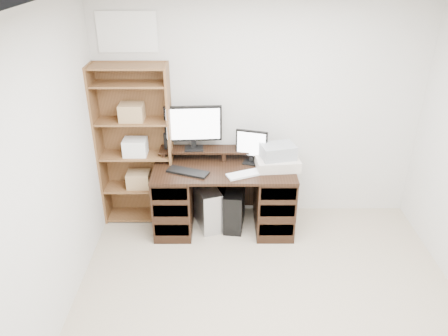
{
  "coord_description": "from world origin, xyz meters",
  "views": [
    {
      "loc": [
        -0.4,
        -2.47,
        2.87
      ],
      "look_at": [
        -0.39,
        1.43,
        0.85
      ],
      "focal_mm": 35.0,
      "sensor_mm": 36.0,
      "label": 1
    }
  ],
  "objects_px": {
    "tower_black": "(234,207)",
    "bookshelf": "(136,145)",
    "monitor_small": "(251,146)",
    "tower_silver": "(207,206)",
    "desk": "(224,196)",
    "printer": "(277,162)",
    "monitor_wide": "(193,125)"
  },
  "relations": [
    {
      "from": "desk",
      "to": "printer",
      "type": "bearing_deg",
      "value": -0.08
    },
    {
      "from": "tower_silver",
      "to": "tower_black",
      "type": "height_order",
      "value": "tower_silver"
    },
    {
      "from": "monitor_wide",
      "to": "bookshelf",
      "type": "relative_size",
      "value": 0.34
    },
    {
      "from": "desk",
      "to": "monitor_small",
      "type": "relative_size",
      "value": 4.04
    },
    {
      "from": "desk",
      "to": "printer",
      "type": "relative_size",
      "value": 3.36
    },
    {
      "from": "desk",
      "to": "bookshelf",
      "type": "xyz_separation_m",
      "value": [
        -0.96,
        0.21,
        0.53
      ]
    },
    {
      "from": "monitor_wide",
      "to": "tower_black",
      "type": "xyz_separation_m",
      "value": [
        0.44,
        -0.19,
        -0.91
      ]
    },
    {
      "from": "printer",
      "to": "bookshelf",
      "type": "bearing_deg",
      "value": 166.9
    },
    {
      "from": "tower_silver",
      "to": "printer",
      "type": "bearing_deg",
      "value": -21.79
    },
    {
      "from": "tower_silver",
      "to": "monitor_wide",
      "type": "bearing_deg",
      "value": 109.05
    },
    {
      "from": "monitor_small",
      "to": "tower_black",
      "type": "distance_m",
      "value": 0.74
    },
    {
      "from": "tower_silver",
      "to": "bookshelf",
      "type": "bearing_deg",
      "value": 148.61
    },
    {
      "from": "printer",
      "to": "monitor_small",
      "type": "bearing_deg",
      "value": 152.94
    },
    {
      "from": "monitor_wide",
      "to": "bookshelf",
      "type": "bearing_deg",
      "value": 176.71
    },
    {
      "from": "monitor_wide",
      "to": "monitor_small",
      "type": "relative_size",
      "value": 1.64
    },
    {
      "from": "tower_black",
      "to": "printer",
      "type": "bearing_deg",
      "value": 3.71
    },
    {
      "from": "monitor_small",
      "to": "desk",
      "type": "bearing_deg",
      "value": -143.32
    },
    {
      "from": "monitor_wide",
      "to": "tower_black",
      "type": "relative_size",
      "value": 1.25
    },
    {
      "from": "tower_silver",
      "to": "bookshelf",
      "type": "xyz_separation_m",
      "value": [
        -0.77,
        0.17,
        0.68
      ]
    },
    {
      "from": "bookshelf",
      "to": "tower_black",
      "type": "bearing_deg",
      "value": -9.8
    },
    {
      "from": "monitor_small",
      "to": "tower_black",
      "type": "bearing_deg",
      "value": -138.64
    },
    {
      "from": "monitor_small",
      "to": "tower_silver",
      "type": "relative_size",
      "value": 0.76
    },
    {
      "from": "desk",
      "to": "monitor_wide",
      "type": "xyz_separation_m",
      "value": [
        -0.33,
        0.22,
        0.75
      ]
    },
    {
      "from": "printer",
      "to": "tower_silver",
      "type": "xyz_separation_m",
      "value": [
        -0.75,
        0.04,
        -0.56
      ]
    },
    {
      "from": "printer",
      "to": "monitor_wide",
      "type": "bearing_deg",
      "value": 161.13
    },
    {
      "from": "monitor_wide",
      "to": "tower_silver",
      "type": "height_order",
      "value": "monitor_wide"
    },
    {
      "from": "tower_black",
      "to": "desk",
      "type": "bearing_deg",
      "value": -160.09
    },
    {
      "from": "bookshelf",
      "to": "monitor_small",
      "type": "bearing_deg",
      "value": -4.81
    },
    {
      "from": "tower_silver",
      "to": "tower_black",
      "type": "xyz_separation_m",
      "value": [
        0.31,
        -0.01,
        -0.01
      ]
    },
    {
      "from": "monitor_small",
      "to": "tower_black",
      "type": "relative_size",
      "value": 0.76
    },
    {
      "from": "tower_black",
      "to": "bookshelf",
      "type": "height_order",
      "value": "bookshelf"
    },
    {
      "from": "desk",
      "to": "monitor_wide",
      "type": "bearing_deg",
      "value": 146.41
    }
  ]
}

